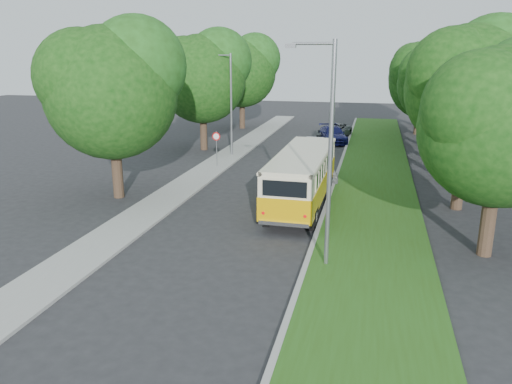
% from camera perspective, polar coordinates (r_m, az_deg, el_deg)
% --- Properties ---
extents(ground, '(120.00, 120.00, 0.00)m').
position_cam_1_polar(ground, '(21.69, -2.77, -4.77)').
color(ground, '#252527').
rests_on(ground, ground).
extents(curb, '(0.20, 70.00, 0.15)m').
position_cam_1_polar(curb, '(25.71, 8.08, -1.42)').
color(curb, gray).
rests_on(curb, ground).
extents(grass_verge, '(4.50, 70.00, 0.13)m').
position_cam_1_polar(grass_verge, '(25.63, 13.32, -1.78)').
color(grass_verge, '#2A5115').
rests_on(grass_verge, ground).
extents(sidewalk, '(2.20, 70.00, 0.12)m').
position_cam_1_polar(sidewalk, '(27.70, -9.47, -0.26)').
color(sidewalk, gray).
rests_on(sidewalk, ground).
extents(treeline, '(24.27, 41.91, 9.46)m').
position_cam_1_polar(treeline, '(37.61, 9.70, 12.98)').
color(treeline, '#332319').
rests_on(treeline, ground).
extents(lamppost_near, '(1.71, 0.16, 8.00)m').
position_cam_1_polar(lamppost_near, '(17.37, 8.21, 4.88)').
color(lamppost_near, gray).
rests_on(lamppost_near, ground).
extents(lamppost_far, '(1.71, 0.16, 7.50)m').
position_cam_1_polar(lamppost_far, '(37.15, -3.01, 10.35)').
color(lamppost_far, gray).
rests_on(lamppost_far, ground).
extents(warning_sign, '(0.56, 0.10, 2.50)m').
position_cam_1_polar(warning_sign, '(33.60, -4.55, 5.61)').
color(warning_sign, gray).
rests_on(warning_sign, ground).
extents(vintage_bus, '(2.59, 9.54, 2.82)m').
position_cam_1_polar(vintage_bus, '(25.31, 5.28, 1.54)').
color(vintage_bus, '#DAA306').
rests_on(vintage_bus, ground).
extents(car_silver, '(2.88, 4.50, 1.43)m').
position_cam_1_polar(car_silver, '(31.01, 7.22, 2.80)').
color(car_silver, '#A3A4A8').
rests_on(car_silver, ground).
extents(car_white, '(1.57, 3.86, 1.24)m').
position_cam_1_polar(car_white, '(38.60, 6.55, 5.23)').
color(car_white, white).
rests_on(car_white, ground).
extents(car_blue, '(3.18, 5.09, 1.38)m').
position_cam_1_polar(car_blue, '(43.98, 8.76, 6.52)').
color(car_blue, navy).
rests_on(car_blue, ground).
extents(car_grey, '(3.28, 5.06, 1.30)m').
position_cam_1_polar(car_grey, '(46.43, 8.90, 6.95)').
color(car_grey, slate).
rests_on(car_grey, ground).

